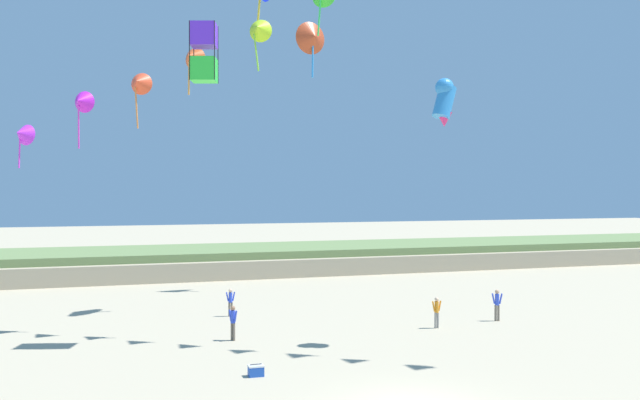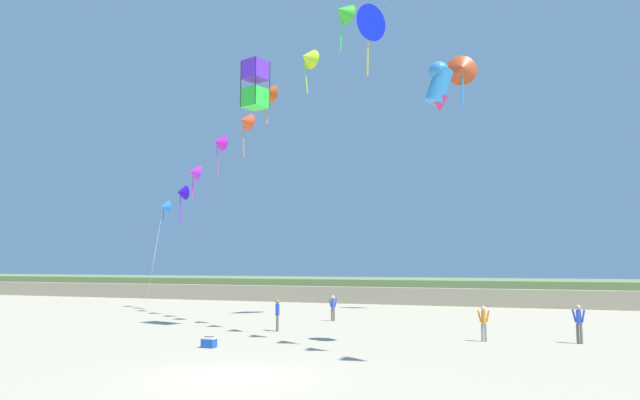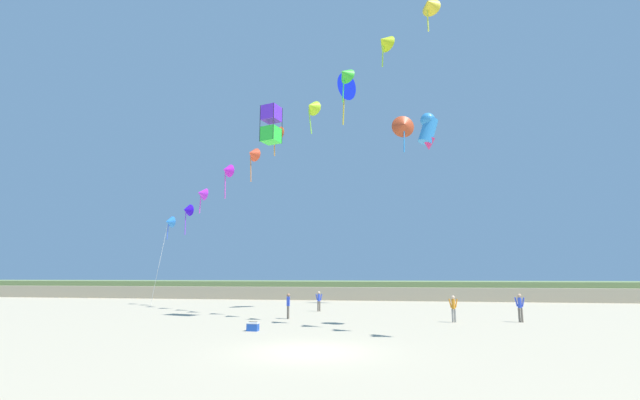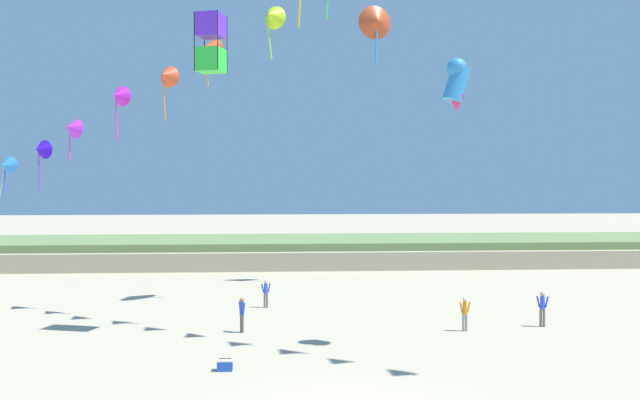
# 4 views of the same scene
# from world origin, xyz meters

# --- Properties ---
(dune_ridge) EXTENTS (120.00, 12.18, 2.05)m
(dune_ridge) POSITION_xyz_m (0.00, 38.30, 1.02)
(dune_ridge) COLOR tan
(dune_ridge) RESTS_ON ground
(person_near_left) EXTENTS (0.55, 0.22, 1.58)m
(person_near_left) POSITION_xyz_m (6.64, 11.20, 0.91)
(person_near_left) COLOR gray
(person_near_left) RESTS_ON ground
(person_near_right) EXTENTS (0.54, 0.21, 1.54)m
(person_near_right) POSITION_xyz_m (-2.72, 17.60, 0.89)
(person_near_right) COLOR #726656
(person_near_right) RESTS_ON ground
(person_mid_center) EXTENTS (0.57, 0.31, 1.68)m
(person_mid_center) POSITION_xyz_m (10.61, 11.92, 0.97)
(person_mid_center) COLOR #726656
(person_mid_center) RESTS_ON ground
(person_far_left) EXTENTS (0.36, 0.52, 1.62)m
(person_far_left) POSITION_xyz_m (-3.71, 11.57, 0.94)
(person_far_left) COLOR #726656
(person_far_left) RESTS_ON ground
(kite_banner_string) EXTENTS (33.55, 21.38, 22.17)m
(kite_banner_string) POSITION_xyz_m (-2.46, 12.00, 14.73)
(kite_banner_string) COLOR #2C7FE1
(large_kite_low_lead) EXTENTS (2.39, 1.20, 3.98)m
(large_kite_low_lead) POSITION_xyz_m (4.55, 25.67, 17.67)
(large_kite_low_lead) COLOR #C24623
(large_kite_mid_trail) EXTENTS (1.41, 1.12, 2.21)m
(large_kite_mid_trail) POSITION_xyz_m (5.34, 8.04, 11.07)
(large_kite_mid_trail) COLOR #2F87D5
(large_kite_outer_drift) EXTENTS (1.44, 1.44, 2.63)m
(large_kite_outer_drift) POSITION_xyz_m (-5.05, 11.35, 13.23)
(large_kite_outer_drift) COLOR #31D93C
(beach_cooler) EXTENTS (0.58, 0.41, 0.46)m
(beach_cooler) POSITION_xyz_m (-3.99, 5.32, 0.21)
(beach_cooler) COLOR blue
(beach_cooler) RESTS_ON ground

